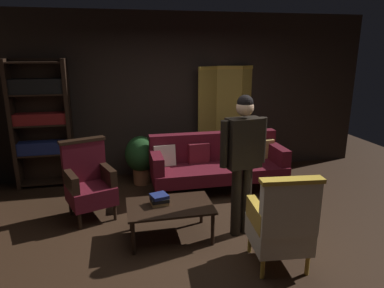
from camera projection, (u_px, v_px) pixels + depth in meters
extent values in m
plane|color=black|center=(206.00, 237.00, 4.16)|extent=(10.00, 10.00, 0.00)
cube|color=black|center=(172.00, 95.00, 6.10)|extent=(7.20, 0.10, 2.80)
cube|color=#B29338|center=(208.00, 121.00, 6.18)|extent=(0.40, 0.28, 1.90)
cube|color=gold|center=(208.00, 68.00, 5.93)|extent=(0.41, 0.28, 0.06)
cube|color=#B29338|center=(228.00, 119.00, 6.34)|extent=(0.46, 0.11, 1.90)
cube|color=gold|center=(230.00, 68.00, 6.10)|extent=(0.46, 0.12, 0.06)
cube|color=#B29338|center=(250.00, 117.00, 6.48)|extent=(0.43, 0.22, 1.90)
cube|color=gold|center=(252.00, 67.00, 6.24)|extent=(0.43, 0.23, 0.06)
cube|color=#B29338|center=(270.00, 116.00, 6.62)|extent=(0.46, 0.11, 1.90)
cube|color=gold|center=(273.00, 67.00, 6.38)|extent=(0.46, 0.12, 0.06)
cube|color=black|center=(13.00, 126.00, 5.41)|extent=(0.06, 0.32, 2.05)
cube|color=black|center=(69.00, 123.00, 5.59)|extent=(0.06, 0.32, 2.05)
cube|color=black|center=(44.00, 123.00, 5.64)|extent=(0.90, 0.02, 2.05)
cube|color=black|center=(48.00, 181.00, 5.76)|extent=(0.86, 0.30, 0.02)
cube|color=black|center=(45.00, 154.00, 5.63)|extent=(0.86, 0.30, 0.02)
cube|color=navy|center=(44.00, 147.00, 5.58)|extent=(0.78, 0.22, 0.20)
cube|color=black|center=(42.00, 125.00, 5.50)|extent=(0.86, 0.30, 0.02)
cube|color=maroon|center=(41.00, 119.00, 5.45)|extent=(0.78, 0.22, 0.18)
cube|color=black|center=(38.00, 94.00, 5.37)|extent=(0.86, 0.30, 0.02)
cube|color=black|center=(37.00, 86.00, 5.32)|extent=(0.78, 0.22, 0.23)
cube|color=black|center=(34.00, 62.00, 5.24)|extent=(0.86, 0.30, 0.02)
cylinder|color=black|center=(162.00, 197.00, 5.04)|extent=(0.07, 0.07, 0.22)
cylinder|color=black|center=(282.00, 186.00, 5.43)|extent=(0.07, 0.07, 0.22)
cylinder|color=black|center=(157.00, 182.00, 5.60)|extent=(0.07, 0.07, 0.22)
cylinder|color=black|center=(266.00, 173.00, 6.00)|extent=(0.07, 0.07, 0.22)
cube|color=#4C0F19|center=(219.00, 171.00, 5.46)|extent=(2.10, 0.76, 0.20)
cube|color=#4C0F19|center=(214.00, 146.00, 5.67)|extent=(2.10, 0.18, 0.46)
cube|color=#4C0F19|center=(156.00, 162.00, 5.20)|extent=(0.16, 0.68, 0.26)
cube|color=#4C0F19|center=(277.00, 154.00, 5.60)|extent=(0.16, 0.68, 0.26)
cube|color=beige|center=(164.00, 156.00, 5.41)|extent=(0.36, 0.20, 0.35)
cube|color=maroon|center=(199.00, 154.00, 5.53)|extent=(0.35, 0.15, 0.34)
cube|color=#B79338|center=(232.00, 152.00, 5.64)|extent=(0.36, 0.21, 0.35)
cube|color=tan|center=(263.00, 150.00, 5.75)|extent=(0.35, 0.18, 0.35)
cylinder|color=black|center=(133.00, 238.00, 3.77)|extent=(0.04, 0.04, 0.39)
cylinder|color=black|center=(213.00, 229.00, 3.96)|extent=(0.04, 0.04, 0.39)
cylinder|color=black|center=(131.00, 216.00, 4.28)|extent=(0.04, 0.04, 0.39)
cylinder|color=black|center=(201.00, 209.00, 4.46)|extent=(0.04, 0.04, 0.39)
cube|color=black|center=(170.00, 206.00, 4.06)|extent=(1.00, 0.64, 0.03)
cylinder|color=gold|center=(289.00, 240.00, 3.89)|extent=(0.04, 0.04, 0.22)
cylinder|color=gold|center=(250.00, 243.00, 3.84)|extent=(0.04, 0.04, 0.22)
cylinder|color=gold|center=(307.00, 265.00, 3.45)|extent=(0.04, 0.04, 0.22)
cylinder|color=gold|center=(263.00, 268.00, 3.40)|extent=(0.04, 0.04, 0.22)
cube|color=beige|center=(278.00, 234.00, 3.58)|extent=(0.61, 0.61, 0.24)
cube|color=beige|center=(290.00, 209.00, 3.26)|extent=(0.57, 0.17, 0.54)
cube|color=gold|center=(292.00, 181.00, 3.18)|extent=(0.61, 0.19, 0.04)
cube|color=gold|center=(302.00, 212.00, 3.55)|extent=(0.14, 0.51, 0.22)
cube|color=gold|center=(257.00, 215.00, 3.49)|extent=(0.14, 0.51, 0.22)
cylinder|color=black|center=(80.00, 221.00, 4.32)|extent=(0.04, 0.04, 0.22)
cylinder|color=black|center=(115.00, 212.00, 4.56)|extent=(0.04, 0.04, 0.22)
cylinder|color=black|center=(71.00, 207.00, 4.70)|extent=(0.04, 0.04, 0.22)
cylinder|color=black|center=(104.00, 200.00, 4.93)|extent=(0.04, 0.04, 0.22)
cube|color=#4C0F19|center=(91.00, 194.00, 4.57)|extent=(0.72, 0.72, 0.24)
cube|color=#4C0F19|center=(84.00, 161.00, 4.65)|extent=(0.57, 0.30, 0.54)
cube|color=black|center=(82.00, 140.00, 4.57)|extent=(0.61, 0.33, 0.04)
cube|color=black|center=(71.00, 181.00, 4.38)|extent=(0.26, 0.50, 0.22)
cube|color=black|center=(108.00, 174.00, 4.63)|extent=(0.26, 0.50, 0.22)
cylinder|color=black|center=(246.00, 200.00, 4.17)|extent=(0.12, 0.12, 0.86)
cylinder|color=black|center=(236.00, 202.00, 4.12)|extent=(0.12, 0.12, 0.86)
cube|color=maroon|center=(243.00, 164.00, 4.02)|extent=(0.34, 0.21, 0.09)
cube|color=black|center=(244.00, 143.00, 3.96)|extent=(0.43, 0.28, 0.58)
cube|color=white|center=(239.00, 138.00, 4.05)|extent=(0.14, 0.04, 0.41)
cube|color=maroon|center=(239.00, 119.00, 3.99)|extent=(0.09, 0.04, 0.04)
cylinder|color=black|center=(262.00, 140.00, 4.05)|extent=(0.09, 0.09, 0.54)
cylinder|color=black|center=(224.00, 144.00, 3.86)|extent=(0.09, 0.09, 0.54)
sphere|color=tan|center=(245.00, 107.00, 3.85)|extent=(0.20, 0.20, 0.20)
sphere|color=black|center=(245.00, 103.00, 3.83)|extent=(0.18, 0.18, 0.18)
cylinder|color=brown|center=(142.00, 175.00, 5.80)|extent=(0.28, 0.28, 0.28)
ellipsoid|color=#193D19|center=(141.00, 154.00, 5.70)|extent=(0.52, 0.52, 0.60)
cube|color=#9E7A47|center=(159.00, 203.00, 4.07)|extent=(0.21, 0.19, 0.04)
cube|color=black|center=(159.00, 199.00, 4.06)|extent=(0.22, 0.21, 0.04)
cube|color=navy|center=(159.00, 196.00, 4.05)|extent=(0.23, 0.22, 0.04)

